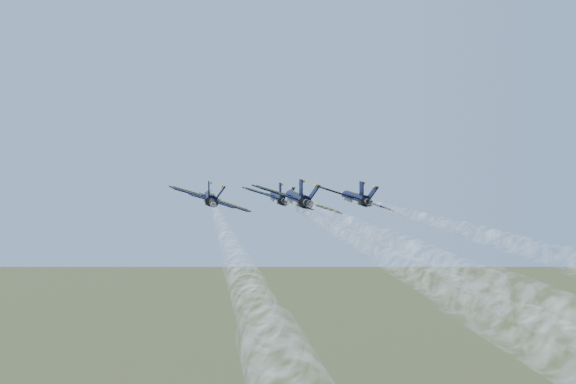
# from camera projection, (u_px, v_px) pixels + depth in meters

# --- Properties ---
(jet_lead) EXTENTS (12.94, 17.82, 5.16)m
(jet_lead) POSITION_uv_depth(u_px,v_px,m) (278.00, 198.00, 130.55)
(jet_lead) COLOR black
(jet_left) EXTENTS (12.94, 17.82, 5.16)m
(jet_left) POSITION_uv_depth(u_px,v_px,m) (210.00, 198.00, 115.55)
(jet_left) COLOR black
(jet_right) EXTENTS (12.94, 17.82, 5.16)m
(jet_right) POSITION_uv_depth(u_px,v_px,m) (355.00, 198.00, 118.85)
(jet_right) COLOR black
(jet_slot) EXTENTS (12.94, 17.82, 5.16)m
(jet_slot) POSITION_uv_depth(u_px,v_px,m) (297.00, 199.00, 103.36)
(jet_slot) COLOR black
(smoke_trail_lead) EXTENTS (22.73, 98.91, 3.38)m
(smoke_trail_lead) POSITION_uv_depth(u_px,v_px,m) (405.00, 201.00, 55.73)
(smoke_trail_lead) COLOR white
(smoke_trail_left) EXTENTS (22.73, 98.91, 3.38)m
(smoke_trail_left) POSITION_uv_depth(u_px,v_px,m) (260.00, 204.00, 40.73)
(smoke_trail_left) COLOR white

